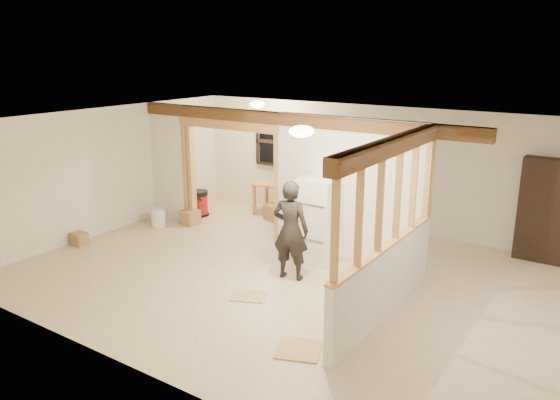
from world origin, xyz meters
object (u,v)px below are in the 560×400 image
Objects in this scene: refrigerator at (319,220)px; work_table at (280,200)px; woman at (291,230)px; shop_vac at (199,203)px; bookshelf at (547,211)px.

refrigerator reaches higher than work_table.
refrigerator is 0.89m from woman.
refrigerator is 1.30× the size of work_table.
bookshelf is (6.79, 1.30, 0.62)m from shop_vac.
woman reaches higher than refrigerator.
work_table is at bearing -176.66° from bookshelf.
shop_vac is 0.32× the size of bookshelf.
shop_vac is at bearing -169.13° from bookshelf.
refrigerator is 3.70m from shop_vac.
refrigerator is 2.60× the size of shop_vac.
refrigerator is 0.82× the size of bookshelf.
woman is 4.00m from shop_vac.
bookshelf is (3.23, 2.19, 0.16)m from refrigerator.
woman reaches higher than work_table.
work_table is at bearing 137.74° from refrigerator.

